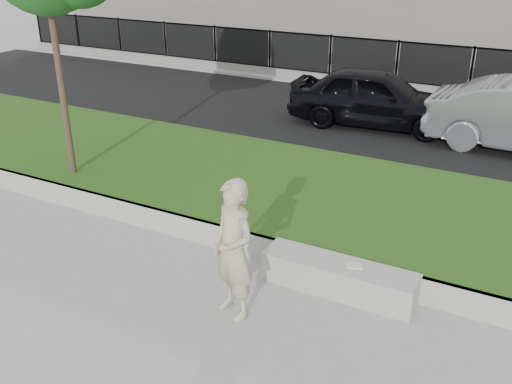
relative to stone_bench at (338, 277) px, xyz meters
The scene contains 10 objects.
ground 1.96m from the stone_bench, 155.71° to the right, with size 90.00×90.00×0.00m, color gray.
grass_bank 2.83m from the stone_bench, 128.86° to the left, with size 34.00×4.00×0.40m, color #11330C.
grass_kerb 1.79m from the stone_bench, behind, with size 34.00×0.08×0.40m, color #9B9891.
street 7.90m from the stone_bench, 102.96° to the left, with size 34.00×7.00×0.04m, color black.
far_pavement 12.33m from the stone_bench, 98.27° to the left, with size 34.00×3.00×0.12m, color gray.
iron_fence 11.34m from the stone_bench, 98.99° to the left, with size 32.00×0.30×1.50m.
stone_bench is the anchor object (origin of this frame).
man 1.66m from the stone_bench, 131.96° to the right, with size 0.68×0.45×1.86m, color #BBAF90.
book 0.31m from the stone_bench, ahead, with size 0.22×0.16×0.03m, color beige.
car_dark 7.67m from the stone_bench, 103.96° to the left, with size 1.74×4.32×1.47m, color black.
Camera 1 is at (3.92, -5.58, 4.47)m, focal length 40.00 mm.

